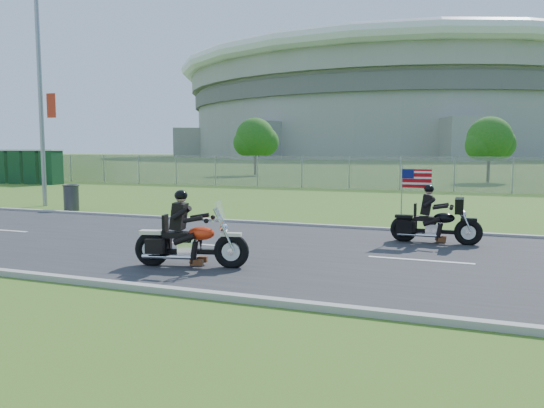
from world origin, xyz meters
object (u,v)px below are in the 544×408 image
at_px(streetlight, 44,71).
at_px(porta_toilet_b, 35,167).
at_px(porta_toilet_c, 20,167).
at_px(trash_can, 71,198).
at_px(motorcycle_lead, 189,243).
at_px(motorcycle_follow, 435,224).
at_px(porta_toilet_a, 51,168).
at_px(porta_toilet_d, 5,167).

distance_m(streetlight, porta_toilet_b, 16.33).
relative_size(porta_toilet_c, trash_can, 2.32).
bearing_deg(motorcycle_lead, motorcycle_follow, 32.66).
relative_size(porta_toilet_a, trash_can, 2.32).
distance_m(porta_toilet_d, motorcycle_lead, 32.27).
xyz_separation_m(porta_toilet_b, trash_can, (13.70, -12.01, -0.65)).
distance_m(streetlight, motorcycle_follow, 17.36).
xyz_separation_m(porta_toilet_c, motorcycle_lead, (24.49, -19.26, -0.64)).
bearing_deg(trash_can, motorcycle_lead, -37.67).
distance_m(motorcycle_follow, trash_can, 14.09).
relative_size(porta_toilet_b, porta_toilet_d, 1.00).
height_order(porta_toilet_a, porta_toilet_b, same).
distance_m(porta_toilet_a, motorcycle_follow, 29.99).
relative_size(porta_toilet_d, trash_can, 2.32).
relative_size(porta_toilet_d, motorcycle_follow, 1.02).
xyz_separation_m(streetlight, porta_toilet_a, (-10.02, 10.78, -4.49)).
bearing_deg(motorcycle_lead, porta_toilet_a, 125.26).
bearing_deg(motorcycle_follow, porta_toilet_a, 150.07).
xyz_separation_m(porta_toilet_b, motorcycle_lead, (23.09, -19.26, -0.64)).
distance_m(porta_toilet_a, porta_toilet_c, 2.80).
relative_size(porta_toilet_b, motorcycle_lead, 0.98).
distance_m(streetlight, porta_toilet_a, 15.39).
bearing_deg(motorcycle_lead, porta_toilet_b, 127.03).
distance_m(porta_toilet_c, porta_toilet_d, 1.40).
height_order(porta_toilet_b, motorcycle_follow, porta_toilet_b).
distance_m(porta_toilet_a, trash_can, 17.21).
xyz_separation_m(streetlight, trash_can, (2.28, -1.23, -5.14)).
bearing_deg(porta_toilet_d, porta_toilet_b, 0.00).
height_order(motorcycle_lead, trash_can, motorcycle_lead).
distance_m(porta_toilet_c, trash_can, 19.31).
height_order(streetlight, porta_toilet_a, streetlight).
height_order(streetlight, motorcycle_lead, streetlight).
height_order(porta_toilet_a, porta_toilet_d, same).
bearing_deg(porta_toilet_c, trash_can, -38.50).
height_order(porta_toilet_a, trash_can, porta_toilet_a).
relative_size(porta_toilet_b, motorcycle_follow, 1.02).
distance_m(porta_toilet_a, porta_toilet_d, 4.20).
relative_size(porta_toilet_a, porta_toilet_b, 1.00).
relative_size(streetlight, porta_toilet_d, 4.35).
distance_m(porta_toilet_b, porta_toilet_d, 2.80).
height_order(streetlight, motorcycle_follow, streetlight).
xyz_separation_m(porta_toilet_c, motorcycle_follow, (28.94, -14.68, -0.63)).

